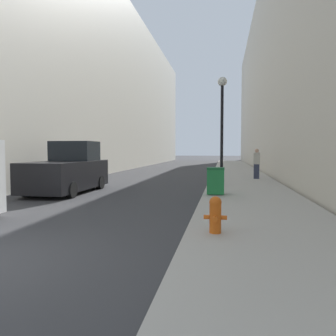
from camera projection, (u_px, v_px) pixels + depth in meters
sidewalk_right at (240, 177)px, 22.02m from camera, size 3.75×60.00×0.15m
building_left_glass at (71, 88)px, 32.12m from camera, size 12.00×60.00×16.00m
building_right_stone at (331, 74)px, 28.10m from camera, size 12.00×60.00×16.77m
fire_hydrant at (215, 214)px, 6.84m from camera, size 0.49×0.37×0.77m
trash_bin at (216, 181)px, 12.73m from camera, size 0.67×0.64×1.06m
lamppost at (222, 116)px, 16.43m from camera, size 0.46×0.46×5.38m
pickup_truck at (68, 171)px, 14.56m from camera, size 2.14×4.87×2.28m
pedestrian_on_sidewalk at (257, 164)px, 19.60m from camera, size 0.36×0.24×1.81m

